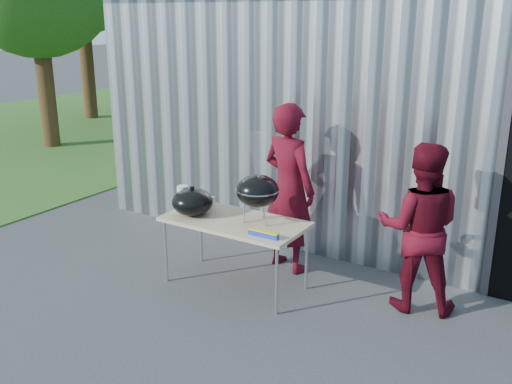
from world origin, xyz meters
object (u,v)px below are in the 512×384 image
Objects in this scene: kettle_grill at (257,183)px; person_cook at (289,188)px; folding_table at (235,223)px; person_bystander at (419,228)px.

kettle_grill is 0.68m from person_cook.
folding_table is at bearing -164.54° from kettle_grill.
kettle_grill is 0.56× the size of person_bystander.
folding_table is 0.52m from kettle_grill.
person_bystander is at bearing 17.55° from kettle_grill.
folding_table is 0.89× the size of person_bystander.
folding_table is 0.79× the size of person_cook.
person_cook is at bearing 70.33° from folding_table.
kettle_grill reaches higher than person_bystander.
person_bystander is (1.53, 0.48, -0.33)m from kettle_grill.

